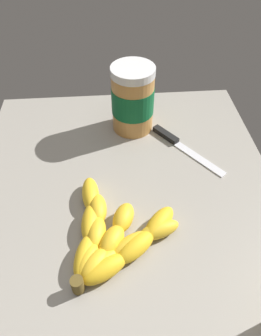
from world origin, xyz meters
TOP-DOWN VIEW (x-y plane):
  - ground_plane at (0.00, 0.00)cm, footprint 71.09×60.43cm
  - banana_bunch at (-9.66, 3.30)cm, footprint 22.60×18.97cm
  - peanut_butter_jar at (21.55, -2.98)cm, footprint 9.55×9.55cm
  - butter_knife at (13.47, -13.19)cm, footprint 17.03×13.59cm

SIDE VIEW (x-z plane):
  - ground_plane at x=0.00cm, z-range -4.91..0.00cm
  - butter_knife at x=13.47cm, z-range -0.14..1.06cm
  - banana_bunch at x=-9.66cm, z-range -0.10..3.34cm
  - peanut_butter_jar at x=21.55cm, z-range -0.03..15.46cm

